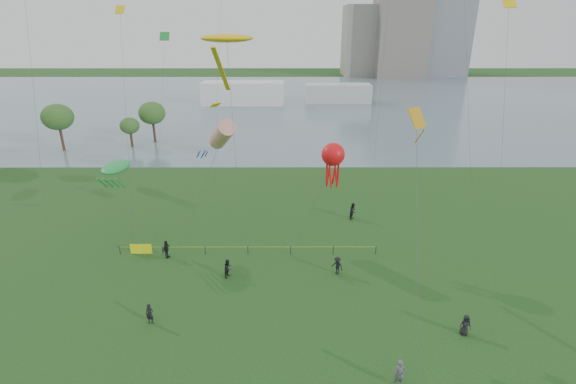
{
  "coord_description": "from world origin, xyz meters",
  "views": [
    {
      "loc": [
        -0.05,
        -19.89,
        19.93
      ],
      "look_at": [
        0.0,
        10.0,
        8.0
      ],
      "focal_mm": 26.0,
      "sensor_mm": 36.0,
      "label": 1
    }
  ],
  "objects_px": {
    "fence": "(182,249)",
    "kite_stingray": "(227,39)",
    "kite_octopus": "(333,155)",
    "kite_flyer": "(400,374)"
  },
  "relations": [
    {
      "from": "kite_flyer",
      "to": "kite_stingray",
      "type": "relative_size",
      "value": 0.1
    },
    {
      "from": "kite_stingray",
      "to": "kite_octopus",
      "type": "xyz_separation_m",
      "value": [
        9.39,
        -4.62,
        -9.37
      ]
    },
    {
      "from": "kite_stingray",
      "to": "kite_octopus",
      "type": "bearing_deg",
      "value": -48.87
    },
    {
      "from": "fence",
      "to": "kite_flyer",
      "type": "distance_m",
      "value": 22.58
    },
    {
      "from": "kite_stingray",
      "to": "kite_octopus",
      "type": "height_order",
      "value": "kite_stingray"
    },
    {
      "from": "kite_stingray",
      "to": "kite_octopus",
      "type": "relative_size",
      "value": 1.83
    },
    {
      "from": "kite_stingray",
      "to": "kite_flyer",
      "type": "bearing_deg",
      "value": -82.61
    },
    {
      "from": "kite_octopus",
      "to": "fence",
      "type": "bearing_deg",
      "value": -156.32
    },
    {
      "from": "fence",
      "to": "kite_flyer",
      "type": "height_order",
      "value": "kite_flyer"
    },
    {
      "from": "fence",
      "to": "kite_stingray",
      "type": "xyz_separation_m",
      "value": [
        4.42,
        5.24,
        18.27
      ]
    }
  ]
}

